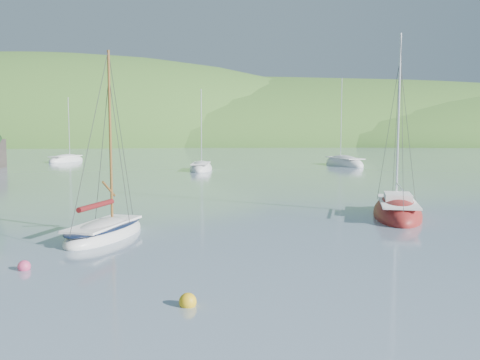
{
  "coord_description": "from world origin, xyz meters",
  "views": [
    {
      "loc": [
        0.58,
        -16.34,
        4.87
      ],
      "look_at": [
        1.3,
        8.0,
        2.5
      ],
      "focal_mm": 40.0,
      "sensor_mm": 36.0,
      "label": 1
    }
  ],
  "objects_px": {
    "daysailer_white": "(105,232)",
    "distant_sloop_b": "(344,164)",
    "distant_sloop_c": "(66,161)",
    "distant_sloop_a": "(201,169)",
    "sloop_red": "(397,213)"
  },
  "relations": [
    {
      "from": "daysailer_white",
      "to": "distant_sloop_b",
      "type": "height_order",
      "value": "distant_sloop_b"
    },
    {
      "from": "distant_sloop_b",
      "to": "distant_sloop_c",
      "type": "xyz_separation_m",
      "value": [
        -38.6,
        8.85,
        -0.03
      ]
    },
    {
      "from": "distant_sloop_a",
      "to": "sloop_red",
      "type": "bearing_deg",
      "value": -67.21
    },
    {
      "from": "sloop_red",
      "to": "distant_sloop_a",
      "type": "relative_size",
      "value": 1.07
    },
    {
      "from": "daysailer_white",
      "to": "distant_sloop_c",
      "type": "relative_size",
      "value": 0.88
    },
    {
      "from": "sloop_red",
      "to": "distant_sloop_a",
      "type": "distance_m",
      "value": 34.94
    },
    {
      "from": "sloop_red",
      "to": "distant_sloop_b",
      "type": "distance_m",
      "value": 40.83
    },
    {
      "from": "daysailer_white",
      "to": "distant_sloop_b",
      "type": "bearing_deg",
      "value": 81.7
    },
    {
      "from": "distant_sloop_a",
      "to": "distant_sloop_b",
      "type": "height_order",
      "value": "distant_sloop_b"
    },
    {
      "from": "daysailer_white",
      "to": "distant_sloop_a",
      "type": "xyz_separation_m",
      "value": [
        2.69,
        37.84,
        -0.03
      ]
    },
    {
      "from": "daysailer_white",
      "to": "distant_sloop_a",
      "type": "height_order",
      "value": "distant_sloop_a"
    },
    {
      "from": "daysailer_white",
      "to": "distant_sloop_a",
      "type": "relative_size",
      "value": 0.88
    },
    {
      "from": "distant_sloop_b",
      "to": "daysailer_white",
      "type": "bearing_deg",
      "value": -129.25
    },
    {
      "from": "daysailer_white",
      "to": "sloop_red",
      "type": "distance_m",
      "value": 15.76
    },
    {
      "from": "sloop_red",
      "to": "distant_sloop_c",
      "type": "xyz_separation_m",
      "value": [
        -32.46,
        49.22,
        -0.04
      ]
    }
  ]
}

